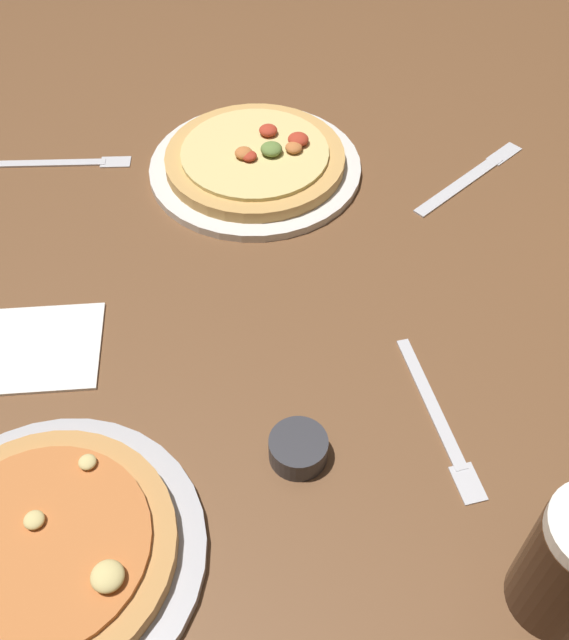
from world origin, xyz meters
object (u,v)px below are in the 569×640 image
Objects in this scene: pizza_plate_near at (44,553)px; fork_left at (65,162)px; napkin_folded at (44,347)px; pizza_plate_far at (256,162)px; fork_spare at (439,419)px; knife_right at (470,177)px; ramekin_sauce at (298,449)px.

pizza_plate_near is 0.62m from fork_left.
pizza_plate_far is at bearing 71.14° from napkin_folded.
pizza_plate_near is at bearing -141.56° from fork_spare.
fork_left is at bearing 113.93° from napkin_folded.
fork_spare is (0.60, -0.29, -0.00)m from fork_left.
knife_right is 1.08× the size of fork_spare.
fork_left is at bearing 154.18° from fork_spare.
ramekin_sauce is 0.53m from knife_right.
pizza_plate_near is at bearing -114.13° from knife_right.
pizza_plate_far is 0.48m from fork_spare.
pizza_plate_near is 1.49× the size of fork_left.
fork_spare is at bearing 38.44° from pizza_plate_near.
fork_spare is at bearing -87.33° from knife_right.
knife_right is at bearing 13.38° from pizza_plate_far.
pizza_plate_near reaches higher than fork_left.
ramekin_sauce is (0.19, -0.44, -0.00)m from pizza_plate_far.
pizza_plate_near is 0.42m from fork_spare.
ramekin_sauce reaches higher than fork_left.
napkin_folded is at bearing -133.44° from knife_right.
pizza_plate_near is 0.62m from pizza_plate_far.
pizza_plate_far is at bearing 113.34° from ramekin_sauce.
fork_left is (-0.27, 0.55, -0.01)m from pizza_plate_near.
knife_right is 0.43m from fork_spare.
fork_spare is at bearing 32.78° from ramekin_sauce.
pizza_plate_near is 1.43× the size of knife_right.
ramekin_sauce is at bearing -66.66° from pizza_plate_far.
pizza_plate_far is at bearing -166.62° from knife_right.
fork_left is (-0.28, -0.07, -0.01)m from pizza_plate_far.
ramekin_sauce is 0.16m from fork_spare.
pizza_plate_near is at bearing -63.72° from fork_left.
ramekin_sauce reaches higher than fork_spare.
fork_spare is (0.46, 0.03, -0.00)m from napkin_folded.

